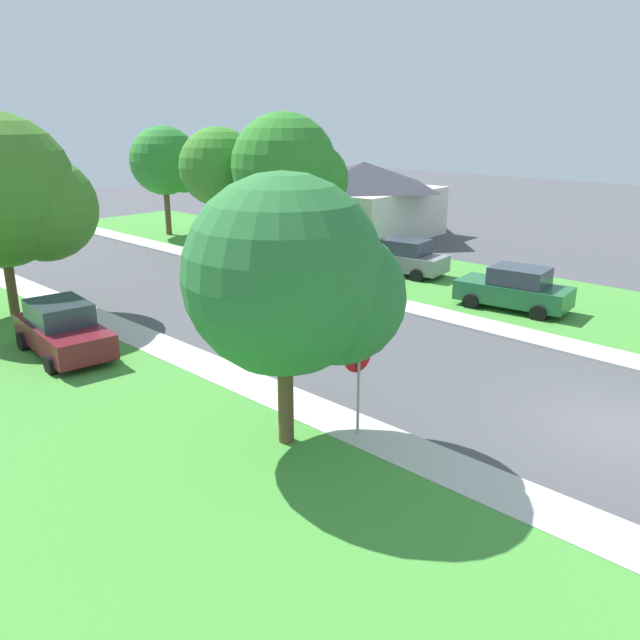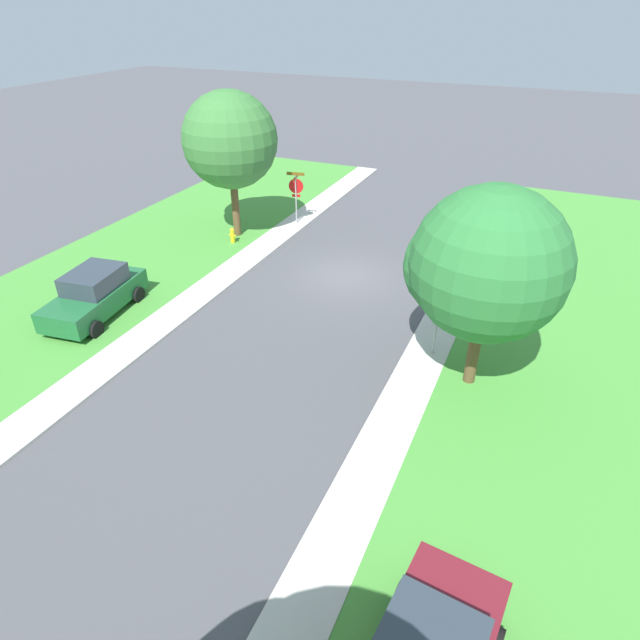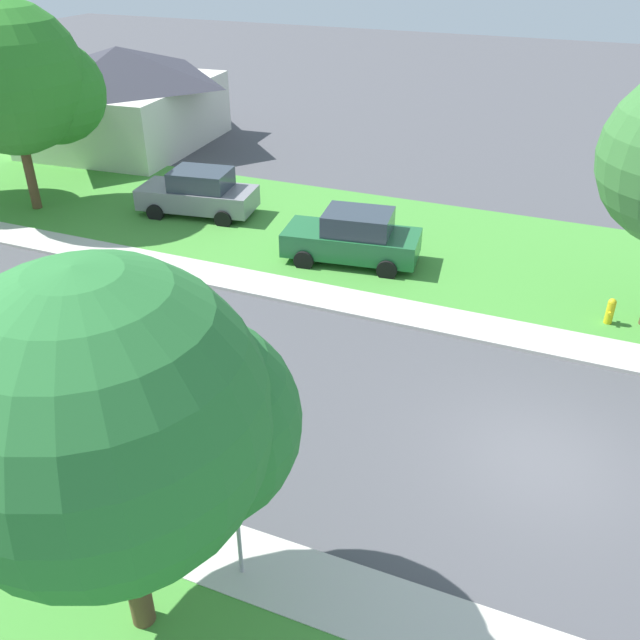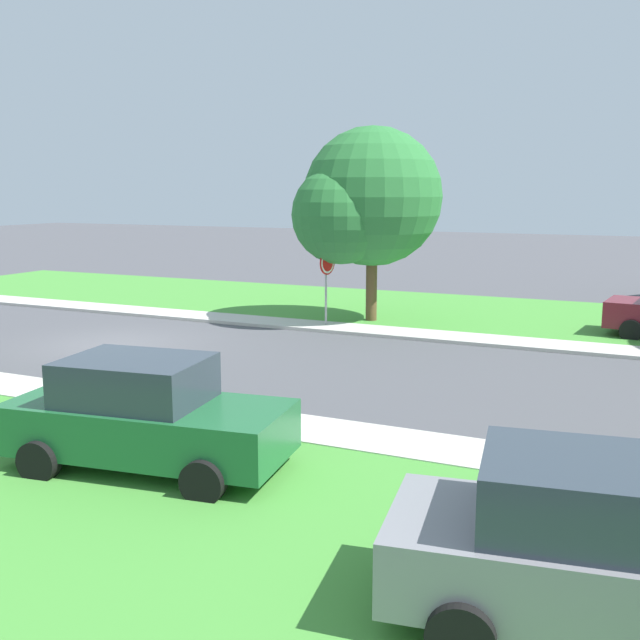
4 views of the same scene
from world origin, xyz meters
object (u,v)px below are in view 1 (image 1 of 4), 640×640
at_px(tree_across_right, 224,169).
at_px(house_right_setback, 364,198).
at_px(tree_corner_large, 291,170).
at_px(tree_sidewalk_mid, 9,195).
at_px(tree_sidewalk_far, 298,281).
at_px(stop_sign_far_corner, 358,363).
at_px(car_green_behind_trees, 515,289).
at_px(car_maroon_near_corner, 63,330).
at_px(tree_across_left, 169,163).
at_px(car_grey_kerbside_mid, 402,257).

bearing_deg(tree_across_right, house_right_setback, -13.19).
distance_m(tree_corner_large, tree_sidewalk_mid, 13.65).
bearing_deg(house_right_setback, tree_sidewalk_far, -142.77).
distance_m(stop_sign_far_corner, car_green_behind_trees, 12.50).
distance_m(car_maroon_near_corner, tree_corner_large, 15.81).
xyz_separation_m(tree_across_left, tree_corner_large, (-0.15, -11.09, 0.21)).
relative_size(car_green_behind_trees, tree_across_right, 0.66).
distance_m(tree_sidewalk_far, house_right_setback, 27.36).
bearing_deg(tree_corner_large, car_maroon_near_corner, -161.88).
distance_m(car_grey_kerbside_mid, tree_corner_large, 7.22).
bearing_deg(tree_across_left, tree_sidewalk_far, -118.13).
distance_m(car_green_behind_trees, tree_across_right, 17.43).
distance_m(tree_across_right, tree_sidewalk_far, 22.52).
height_order(car_maroon_near_corner, tree_across_right, tree_across_right).
relative_size(car_grey_kerbside_mid, tree_sidewalk_mid, 0.60).
bearing_deg(stop_sign_far_corner, house_right_setback, 40.06).
distance_m(stop_sign_far_corner, tree_across_right, 22.74).
relative_size(car_grey_kerbside_mid, tree_sidewalk_far, 0.72).
relative_size(tree_corner_large, tree_sidewalk_mid, 1.00).
relative_size(stop_sign_far_corner, car_grey_kerbside_mid, 0.61).
xyz_separation_m(tree_across_right, tree_across_left, (0.98, 6.69, -0.03)).
relative_size(stop_sign_far_corner, house_right_setback, 0.29).
relative_size(car_maroon_near_corner, car_green_behind_trees, 0.99).
bearing_deg(tree_sidewalk_mid, tree_across_left, 37.49).
height_order(tree_corner_large, tree_sidewalk_mid, same).
distance_m(stop_sign_far_corner, tree_corner_large, 19.64).
height_order(tree_sidewalk_mid, house_right_setback, tree_sidewalk_mid).
xyz_separation_m(car_green_behind_trees, house_right_setback, (8.39, 14.87, 1.50)).
relative_size(tree_corner_large, tree_sidewalk_far, 1.20).
xyz_separation_m(tree_across_left, house_right_setback, (8.19, -8.84, -2.13)).
height_order(car_grey_kerbside_mid, car_green_behind_trees, same).
xyz_separation_m(car_green_behind_trees, tree_across_right, (-0.77, 17.02, 3.67)).
distance_m(car_green_behind_trees, tree_across_left, 23.99).
xyz_separation_m(stop_sign_far_corner, tree_sidewalk_mid, (-1.38, 15.58, 2.68)).
bearing_deg(stop_sign_far_corner, car_maroon_near_corner, 102.67).
bearing_deg(tree_sidewalk_far, stop_sign_far_corner, -35.03).
bearing_deg(tree_across_right, car_grey_kerbside_mid, -76.74).
bearing_deg(tree_corner_large, car_green_behind_trees, -90.24).
distance_m(car_maroon_near_corner, tree_sidewalk_far, 10.05).
bearing_deg(tree_across_left, tree_corner_large, -90.78).
xyz_separation_m(car_green_behind_trees, tree_sidewalk_mid, (-13.59, 13.13, 3.70)).
relative_size(car_maroon_near_corner, tree_corner_large, 0.59).
xyz_separation_m(tree_across_right, tree_sidewalk_far, (-12.58, -18.67, -0.62)).
bearing_deg(tree_sidewalk_mid, tree_corner_large, -2.15).
height_order(car_maroon_near_corner, car_grey_kerbside_mid, same).
height_order(car_maroon_near_corner, tree_sidewalk_far, tree_sidewalk_far).
height_order(car_green_behind_trees, tree_sidewalk_far, tree_sidewalk_far).
xyz_separation_m(tree_sidewalk_far, tree_sidewalk_mid, (-0.23, 14.78, 0.65)).
distance_m(car_green_behind_trees, house_right_setback, 17.14).
bearing_deg(car_green_behind_trees, tree_sidewalk_mid, 135.97).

